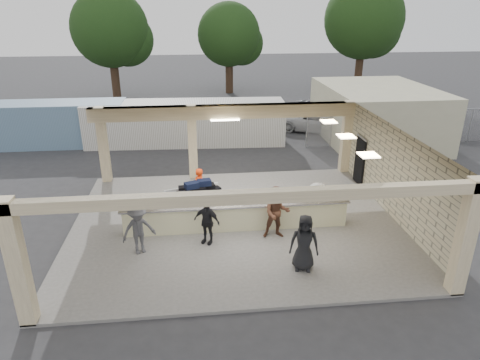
{
  "coord_description": "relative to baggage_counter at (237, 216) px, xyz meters",
  "views": [
    {
      "loc": [
        -1.36,
        -14.19,
        7.65
      ],
      "look_at": [
        0.29,
        1.0,
        1.38
      ],
      "focal_mm": 32.0,
      "sensor_mm": 36.0,
      "label": 1
    }
  ],
  "objects": [
    {
      "name": "adjacent_building",
      "position": [
        9.5,
        10.5,
        1.01
      ],
      "size": [
        6.0,
        8.0,
        3.2
      ],
      "primitive_type": "cube",
      "color": "beige",
      "rests_on": "ground"
    },
    {
      "name": "drum_fan",
      "position": [
        3.45,
        1.6,
        0.01
      ],
      "size": [
        0.89,
        0.53,
        0.94
      ],
      "rotation": [
        0.0,
        0.0,
        -0.31
      ],
      "color": "white",
      "rests_on": "pavilion"
    },
    {
      "name": "tree_mid",
      "position": [
        2.32,
        26.66,
        4.38
      ],
      "size": [
        6.0,
        5.6,
        8.0
      ],
      "color": "#382619",
      "rests_on": "ground"
    },
    {
      "name": "fence",
      "position": [
        11.0,
        9.5,
        0.47
      ],
      "size": [
        12.06,
        0.06,
        2.03
      ],
      "color": "gray",
      "rests_on": "ground"
    },
    {
      "name": "passenger_d",
      "position": [
        1.78,
        -2.76,
        0.42
      ],
      "size": [
        0.94,
        0.55,
        1.81
      ],
      "primitive_type": "imported",
      "rotation": [
        0.0,
        0.0,
        -0.23
      ],
      "color": "black",
      "rests_on": "pavilion"
    },
    {
      "name": "container_white",
      "position": [
        -1.89,
        10.96,
        0.66
      ],
      "size": [
        11.57,
        2.79,
        2.49
      ],
      "primitive_type": "cube",
      "rotation": [
        0.0,
        0.0,
        -0.04
      ],
      "color": "white",
      "rests_on": "ground"
    },
    {
      "name": "car_dark",
      "position": [
        7.03,
        15.45,
        0.1
      ],
      "size": [
        4.31,
        3.36,
        1.38
      ],
      "primitive_type": "imported",
      "rotation": [
        0.0,
        0.0,
        1.04
      ],
      "color": "black",
      "rests_on": "ground"
    },
    {
      "name": "tree_left",
      "position": [
        -7.68,
        24.66,
        5.0
      ],
      "size": [
        6.6,
        6.3,
        9.0
      ],
      "color": "#382619",
      "rests_on": "ground"
    },
    {
      "name": "pavilion",
      "position": [
        0.21,
        1.16,
        0.76
      ],
      "size": [
        12.01,
        10.0,
        3.55
      ],
      "color": "#65625D",
      "rests_on": "ground"
    },
    {
      "name": "car_white_a",
      "position": [
        6.54,
        12.7,
        0.07
      ],
      "size": [
        5.1,
        3.91,
        1.32
      ],
      "primitive_type": "imported",
      "rotation": [
        0.0,
        0.0,
        1.14
      ],
      "color": "silver",
      "rests_on": "ground"
    },
    {
      "name": "baggage_handler",
      "position": [
        -1.32,
        1.97,
        0.33
      ],
      "size": [
        0.61,
        0.68,
        1.64
      ],
      "primitive_type": "imported",
      "rotation": [
        0.0,
        0.0,
        4.1
      ],
      "color": "#FF3D0D",
      "rests_on": "pavilion"
    },
    {
      "name": "ground",
      "position": [
        0.0,
        0.5,
        -0.59
      ],
      "size": [
        120.0,
        120.0,
        0.0
      ],
      "primitive_type": "plane",
      "color": "#2D2D30",
      "rests_on": "ground"
    },
    {
      "name": "car_white_b",
      "position": [
        13.65,
        14.02,
        0.11
      ],
      "size": [
        4.69,
        2.56,
        1.4
      ],
      "primitive_type": "imported",
      "rotation": [
        0.0,
        0.0,
        1.36
      ],
      "color": "silver",
      "rests_on": "ground"
    },
    {
      "name": "passenger_c",
      "position": [
        -3.31,
        -1.28,
        0.36
      ],
      "size": [
        1.16,
        0.79,
        1.7
      ],
      "primitive_type": "imported",
      "rotation": [
        0.0,
        0.0,
        0.41
      ],
      "color": "#454549",
      "rests_on": "pavilion"
    },
    {
      "name": "baggage_counter",
      "position": [
        0.0,
        0.0,
        0.0
      ],
      "size": [
        8.2,
        0.58,
        0.98
      ],
      "color": "beige",
      "rests_on": "pavilion"
    },
    {
      "name": "tree_right",
      "position": [
        14.32,
        25.66,
        5.63
      ],
      "size": [
        7.2,
        7.0,
        10.0
      ],
      "color": "#382619",
      "rests_on": "ground"
    },
    {
      "name": "container_blue",
      "position": [
        -10.25,
        11.51,
        0.67
      ],
      "size": [
        9.64,
        2.32,
        2.51
      ],
      "primitive_type": "cube",
      "rotation": [
        0.0,
        0.0,
        -0.0
      ],
      "color": "#6583A2",
      "rests_on": "ground"
    },
    {
      "name": "passenger_b",
      "position": [
        -1.1,
        -0.88,
        0.31
      ],
      "size": [
        0.99,
        0.75,
        1.6
      ],
      "primitive_type": "imported",
      "rotation": [
        0.0,
        0.0,
        -0.5
      ],
      "color": "black",
      "rests_on": "pavilion"
    },
    {
      "name": "luggage_cart",
      "position": [
        -1.44,
        1.47,
        0.21
      ],
      "size": [
        2.5,
        1.92,
        1.29
      ],
      "rotation": [
        0.0,
        0.0,
        0.27
      ],
      "color": "white",
      "rests_on": "pavilion"
    },
    {
      "name": "passenger_a",
      "position": [
        1.32,
        -0.74,
        0.46
      ],
      "size": [
        0.94,
        0.45,
        1.89
      ],
      "primitive_type": "imported",
      "rotation": [
        0.0,
        0.0,
        -0.05
      ],
      "color": "brown",
      "rests_on": "pavilion"
    }
  ]
}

